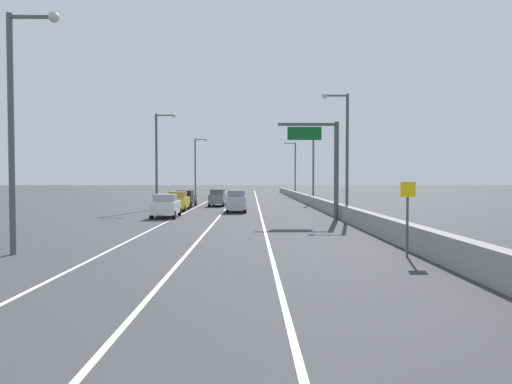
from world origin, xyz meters
The scene contains 18 objects.
ground_plane centered at (0.00, 64.00, 0.00)m, with size 320.00×320.00×0.00m, color #38383A.
lane_stripe_left centered at (-5.50, 55.00, 0.00)m, with size 0.16×130.00×0.00m, color silver.
lane_stripe_center centered at (-2.00, 55.00, 0.00)m, with size 0.16×130.00×0.00m, color silver.
lane_stripe_right centered at (1.50, 55.00, 0.00)m, with size 0.16×130.00×0.00m, color silver.
jersey_barrier_right centered at (7.81, 40.00, 0.55)m, with size 0.60×120.00×1.10m, color gray.
overhead_sign_gantry centered at (6.46, 29.57, 4.73)m, with size 4.68×0.36×7.50m.
speed_advisory_sign centered at (6.91, 13.78, 1.76)m, with size 0.60×0.11×3.00m.
lamp_post_right_second centered at (8.01, 30.68, 5.71)m, with size 2.14×0.44×9.92m.
lamp_post_right_third centered at (8.54, 52.82, 5.71)m, with size 2.14×0.44×9.92m.
lamp_post_right_fourth centered at (8.43, 74.97, 5.71)m, with size 2.14×0.44×9.92m.
lamp_post_left_near centered at (-8.89, 14.53, 5.71)m, with size 2.14×0.44×9.92m.
lamp_post_left_mid centered at (-8.88, 41.11, 5.71)m, with size 2.14×0.44×9.92m.
lamp_post_left_far centered at (-8.39, 67.68, 5.71)m, with size 2.14×0.44×9.92m.
car_yellow_0 centered at (-6.49, 38.84, 0.95)m, with size 1.86×4.41×1.91m.
car_black_1 centered at (-6.76, 44.94, 0.93)m, with size 2.02×4.52×1.86m.
car_gray_2 centered at (-3.21, 46.37, 0.97)m, with size 1.94×4.66×1.96m.
car_white_3 centered at (-6.24, 31.45, 0.95)m, with size 2.07×4.10×1.91m.
car_silver_4 centered at (-0.78, 37.33, 1.03)m, with size 2.02×4.38×2.08m.
Camera 1 is at (0.70, -3.07, 3.10)m, focal length 29.94 mm.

